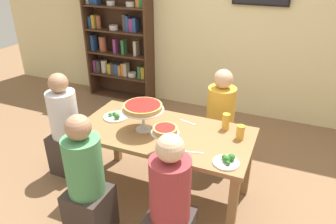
{
  "coord_description": "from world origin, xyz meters",
  "views": [
    {
      "loc": [
        1.01,
        -2.29,
        2.2
      ],
      "look_at": [
        0.0,
        0.1,
        0.89
      ],
      "focal_mm": 33.77,
      "sensor_mm": 36.0,
      "label": 1
    }
  ],
  "objects": [
    {
      "name": "rear_partition",
      "position": [
        0.0,
        2.2,
        1.4
      ],
      "size": [
        8.0,
        0.12,
        2.8
      ],
      "primitive_type": "cube",
      "color": "beige",
      "rests_on": "ground_plane"
    },
    {
      "name": "cutlery_fork_near",
      "position": [
        -0.66,
        -0.24,
        0.74
      ],
      "size": [
        0.18,
        0.07,
        0.0
      ],
      "primitive_type": "cube",
      "rotation": [
        0.0,
        0.0,
        -0.3
      ],
      "color": "silver",
      "rests_on": "dining_table"
    },
    {
      "name": "cutlery_knife_near",
      "position": [
        0.15,
        0.24,
        0.74
      ],
      "size": [
        0.18,
        0.06,
        0.0
      ],
      "primitive_type": "cube",
      "rotation": [
        0.0,
        0.0,
        2.88
      ],
      "color": "silver",
      "rests_on": "dining_table"
    },
    {
      "name": "deep_dish_pizza_stand",
      "position": [
        -0.18,
        -0.05,
        0.96
      ],
      "size": [
        0.38,
        0.38,
        0.26
      ],
      "color": "silver",
      "rests_on": "dining_table"
    },
    {
      "name": "diner_head_west",
      "position": [
        -1.13,
        -0.03,
        0.49
      ],
      "size": [
        0.34,
        0.34,
        1.15
      ],
      "color": "#382D28",
      "rests_on": "ground_plane"
    },
    {
      "name": "diner_near_left",
      "position": [
        -0.39,
        -0.68,
        0.49
      ],
      "size": [
        0.34,
        0.34,
        1.15
      ],
      "rotation": [
        0.0,
        0.0,
        1.57
      ],
      "color": "#382D28",
      "rests_on": "ground_plane"
    },
    {
      "name": "beer_glass_amber_short",
      "position": [
        0.67,
        0.14,
        0.81
      ],
      "size": [
        0.07,
        0.07,
        0.13
      ],
      "primitive_type": "cylinder",
      "color": "gold",
      "rests_on": "dining_table"
    },
    {
      "name": "cutlery_knife_far",
      "position": [
        0.35,
        -0.23,
        0.74
      ],
      "size": [
        0.18,
        0.06,
        0.0
      ],
      "primitive_type": "cube",
      "rotation": [
        0.0,
        0.0,
        0.23
      ],
      "color": "silver",
      "rests_on": "dining_table"
    },
    {
      "name": "beer_glass_amber_tall",
      "position": [
        0.51,
        0.26,
        0.82
      ],
      "size": [
        0.07,
        0.07,
        0.16
      ],
      "primitive_type": "cylinder",
      "color": "gold",
      "rests_on": "dining_table"
    },
    {
      "name": "bookshelf",
      "position": [
        -1.66,
        2.01,
        1.12
      ],
      "size": [
        1.1,
        0.3,
        2.21
      ],
      "color": "#422819",
      "rests_on": "ground_plane"
    },
    {
      "name": "cutlery_fork_far",
      "position": [
        -0.38,
        0.28,
        0.74
      ],
      "size": [
        0.18,
        0.07,
        0.0
      ],
      "primitive_type": "cube",
      "rotation": [
        0.0,
        0.0,
        3.44
      ],
      "color": "silver",
      "rests_on": "dining_table"
    },
    {
      "name": "salad_plate_near_diner",
      "position": [
        -0.54,
        0.05,
        0.76
      ],
      "size": [
        0.24,
        0.24,
        0.07
      ],
      "color": "white",
      "rests_on": "dining_table"
    },
    {
      "name": "salad_plate_far_diner",
      "position": [
        0.65,
        -0.26,
        0.76
      ],
      "size": [
        0.21,
        0.21,
        0.07
      ],
      "color": "white",
      "rests_on": "dining_table"
    },
    {
      "name": "dining_table",
      "position": [
        0.0,
        0.0,
        0.64
      ],
      "size": [
        1.61,
        0.8,
        0.74
      ],
      "color": "olive",
      "rests_on": "ground_plane"
    },
    {
      "name": "water_glass_clear_near",
      "position": [
        -0.25,
        0.34,
        0.8
      ],
      "size": [
        0.07,
        0.07,
        0.12
      ],
      "primitive_type": "cylinder",
      "color": "white",
      "rests_on": "dining_table"
    },
    {
      "name": "ground_plane",
      "position": [
        0.0,
        0.0,
        0.0
      ],
      "size": [
        12.0,
        12.0,
        0.0
      ],
      "primitive_type": "plane",
      "color": "#846042"
    },
    {
      "name": "diner_near_right",
      "position": [
        0.34,
        -0.67,
        0.49
      ],
      "size": [
        0.34,
        0.34,
        1.15
      ],
      "rotation": [
        0.0,
        0.0,
        1.57
      ],
      "color": "#382D28",
      "rests_on": "ground_plane"
    },
    {
      "name": "diner_far_right",
      "position": [
        0.35,
        0.72,
        0.49
      ],
      "size": [
        0.34,
        0.34,
        1.15
      ],
      "rotation": [
        0.0,
        0.0,
        -1.57
      ],
      "color": "#382D28",
      "rests_on": "ground_plane"
    },
    {
      "name": "personal_pizza_stand",
      "position": [
        0.16,
        -0.33,
        0.93
      ],
      "size": [
        0.23,
        0.23,
        0.25
      ],
      "color": "silver",
      "rests_on": "dining_table"
    }
  ]
}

